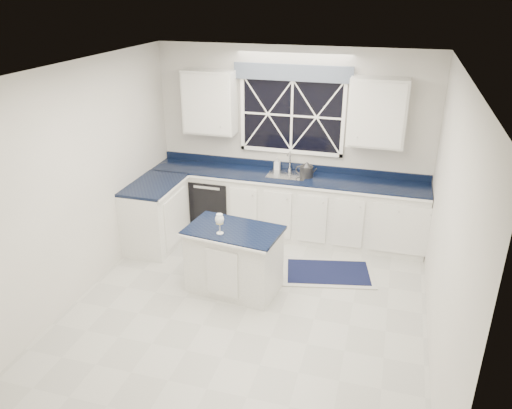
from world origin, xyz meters
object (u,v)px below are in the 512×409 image
(dishwasher, at_px, (215,201))
(faucet, at_px, (290,161))
(island, at_px, (234,259))
(kettle, at_px, (306,170))
(soap_bottle, at_px, (277,164))
(wine_glass, at_px, (220,220))

(dishwasher, xyz_separation_m, faucet, (1.10, 0.19, 0.69))
(island, distance_m, kettle, 1.84)
(faucet, bearing_deg, island, -98.63)
(faucet, relative_size, island, 0.26)
(faucet, bearing_deg, soap_bottle, 172.33)
(soap_bottle, bearing_deg, faucet, -7.67)
(wine_glass, bearing_deg, soap_bottle, 84.26)
(dishwasher, distance_m, kettle, 1.52)
(kettle, height_order, wine_glass, kettle)
(island, xyz_separation_m, soap_bottle, (0.08, 1.82, 0.62))
(soap_bottle, bearing_deg, dishwasher, -166.41)
(faucet, bearing_deg, dishwasher, -169.98)
(wine_glass, bearing_deg, faucet, 78.72)
(island, bearing_deg, dishwasher, 124.63)
(island, xyz_separation_m, kettle, (0.55, 1.63, 0.63))
(dishwasher, bearing_deg, faucet, 10.02)
(island, relative_size, kettle, 3.73)
(dishwasher, relative_size, kettle, 2.61)
(island, height_order, soap_bottle, soap_bottle)
(dishwasher, relative_size, island, 0.70)
(soap_bottle, bearing_deg, island, -92.60)
(island, height_order, kettle, kettle)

